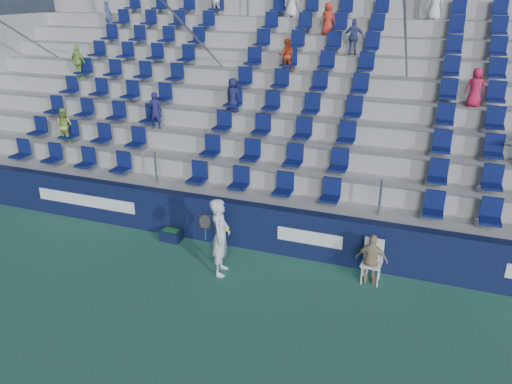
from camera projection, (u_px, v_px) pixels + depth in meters
ground at (199, 318)px, 10.10m from camera, size 70.00×70.00×0.00m
sponsor_wall at (253, 226)px, 12.60m from camera, size 24.00×0.32×1.20m
grandstand at (307, 120)px, 16.43m from camera, size 24.00×8.17×6.63m
tennis_player at (220, 237)px, 11.35m from camera, size 0.70×0.76×1.86m
line_judge_chair at (373, 257)px, 11.21m from camera, size 0.46×0.47×1.00m
line_judge at (372, 260)px, 11.07m from camera, size 0.71×0.30×1.20m
ball_bin at (171, 235)px, 13.12m from camera, size 0.55×0.37×0.30m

